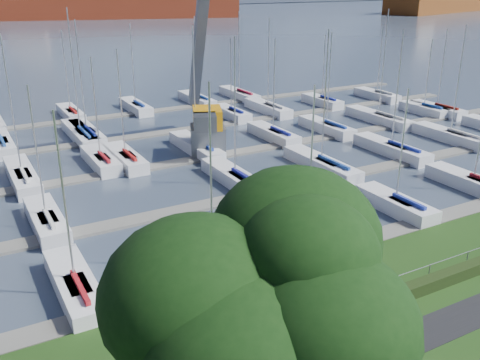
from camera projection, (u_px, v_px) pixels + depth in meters
path at (400, 344)px, 24.30m from camera, size 160.00×2.00×0.04m
hedge at (362, 308)px, 26.30m from camera, size 80.00×0.70×0.70m
fence at (358, 290)px, 26.33m from camera, size 80.00×0.04×0.04m
docks at (165, 165)px, 48.07m from camera, size 90.00×41.60×0.25m
tree at (264, 303)px, 13.71m from camera, size 8.20×7.35×11.13m
crane at (206, 94)px, 50.40m from camera, size 6.03×13.48×22.35m
cargo_ship_mid at (105, 8)px, 219.02m from camera, size 101.48×45.73×21.50m
cargo_ship_east at (443, 3)px, 259.74m from camera, size 89.12×39.25×21.50m
sailboat_fleet at (125, 99)px, 47.84m from camera, size 75.48×49.15×13.46m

